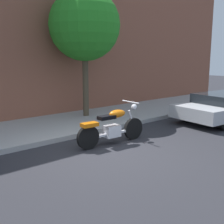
# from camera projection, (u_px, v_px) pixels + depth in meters

# --- Properties ---
(ground_plane) EXTENTS (60.00, 60.00, 0.00)m
(ground_plane) POSITION_uv_depth(u_px,v_px,m) (112.00, 153.00, 7.05)
(ground_plane) COLOR #28282D
(sidewalk) EXTENTS (24.77, 3.05, 0.14)m
(sidewalk) POSITION_uv_depth(u_px,v_px,m) (49.00, 127.00, 9.41)
(sidewalk) COLOR #9E9E9E
(sidewalk) RESTS_ON ground
(building_facade) EXTENTS (24.77, 0.50, 7.14)m
(building_facade) POSITION_uv_depth(u_px,v_px,m) (21.00, 22.00, 10.06)
(building_facade) COLOR brown
(building_facade) RESTS_ON ground
(motorcycle) EXTENTS (2.18, 0.70, 1.13)m
(motorcycle) POSITION_uv_depth(u_px,v_px,m) (112.00, 127.00, 7.73)
(motorcycle) COLOR black
(motorcycle) RESTS_ON ground
(street_tree) EXTENTS (2.60, 2.60, 4.80)m
(street_tree) POSITION_uv_depth(u_px,v_px,m) (85.00, 25.00, 10.29)
(street_tree) COLOR #4B402F
(street_tree) RESTS_ON ground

